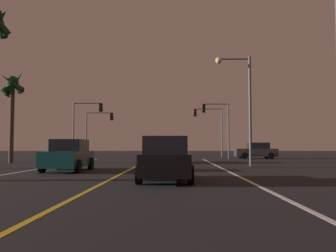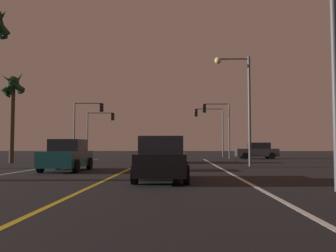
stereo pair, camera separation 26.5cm
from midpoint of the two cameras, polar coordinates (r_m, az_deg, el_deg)
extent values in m
cube|color=silver|center=(15.84, 11.43, -7.93)|extent=(0.16, 43.23, 0.01)
cube|color=gold|center=(15.86, -8.37, -7.95)|extent=(0.16, 43.23, 0.01)
cylinder|color=black|center=(38.13, 12.23, -4.59)|extent=(0.68, 0.22, 0.68)
cylinder|color=black|center=(39.90, 11.76, -4.53)|extent=(0.68, 0.22, 0.68)
cylinder|color=black|center=(38.71, 16.18, -4.52)|extent=(0.68, 0.22, 0.68)
cylinder|color=black|center=(40.46, 15.54, -4.46)|extent=(0.68, 0.22, 0.68)
cube|color=#38383D|center=(39.27, 13.93, -4.06)|extent=(4.30, 1.80, 0.80)
cube|color=black|center=(39.32, 14.27, -3.01)|extent=(2.10, 1.60, 0.64)
cube|color=red|center=(39.19, 17.12, -3.87)|extent=(0.08, 0.24, 0.16)
cube|color=red|center=(40.34, 16.67, -3.85)|extent=(0.08, 0.24, 0.16)
cylinder|color=black|center=(18.65, -13.83, -6.14)|extent=(0.22, 0.68, 0.68)
cylinder|color=black|center=(19.21, -19.04, -5.97)|extent=(0.22, 0.68, 0.68)
cylinder|color=black|center=(21.26, -11.87, -5.79)|extent=(0.22, 0.68, 0.68)
cylinder|color=black|center=(21.76, -16.50, -5.66)|extent=(0.22, 0.68, 0.68)
cube|color=#145156|center=(20.19, -15.26, -4.98)|extent=(1.80, 4.30, 0.80)
cube|color=black|center=(20.41, -15.02, -2.94)|extent=(1.60, 2.10, 0.64)
cube|color=red|center=(22.05, -12.16, -4.60)|extent=(0.24, 0.08, 0.16)
cube|color=red|center=(22.37, -15.15, -4.54)|extent=(0.24, 0.08, 0.16)
cylinder|color=black|center=(30.59, -1.76, -5.03)|extent=(0.22, 0.68, 0.68)
cylinder|color=black|center=(30.53, 1.62, -5.04)|extent=(0.22, 0.68, 0.68)
cylinder|color=black|center=(27.90, -2.10, -5.21)|extent=(0.22, 0.68, 0.68)
cylinder|color=black|center=(27.83, 1.61, -5.22)|extent=(0.22, 0.68, 0.68)
cube|color=maroon|center=(29.19, -0.16, -4.50)|extent=(1.80, 4.30, 0.80)
cube|color=black|center=(28.93, -0.17, -3.08)|extent=(1.60, 2.10, 0.64)
cube|color=red|center=(27.12, -1.57, -4.38)|extent=(0.24, 0.08, 0.16)
cube|color=red|center=(27.08, 0.97, -4.39)|extent=(0.24, 0.08, 0.16)
cylinder|color=black|center=(15.49, -3.54, -6.85)|extent=(0.22, 0.68, 0.68)
cylinder|color=black|center=(15.43, 3.18, -6.87)|extent=(0.22, 0.68, 0.68)
cylinder|color=black|center=(12.81, -4.66, -7.62)|extent=(0.22, 0.68, 0.68)
cylinder|color=black|center=(12.73, 3.49, -7.65)|extent=(0.22, 0.68, 0.68)
cube|color=black|center=(14.06, -0.37, -5.93)|extent=(1.80, 4.30, 0.80)
cube|color=black|center=(13.80, -0.41, -2.99)|extent=(1.60, 2.10, 0.64)
cube|color=red|center=(12.00, -3.62, -5.92)|extent=(0.24, 0.08, 0.16)
cube|color=red|center=(11.95, 2.14, -5.93)|extent=(0.24, 0.08, 0.16)
cylinder|color=#4C4C51|center=(38.09, 9.79, -0.80)|extent=(0.14, 0.14, 5.76)
cylinder|color=#4C4C51|center=(38.15, 7.86, 3.45)|extent=(2.54, 0.10, 0.10)
cube|color=black|center=(37.99, 5.96, 2.78)|extent=(0.28, 0.36, 0.90)
sphere|color=red|center=(38.01, 5.72, 3.23)|extent=(0.20, 0.20, 0.20)
sphere|color=#3C2706|center=(37.98, 5.72, 2.78)|extent=(0.20, 0.20, 0.20)
sphere|color=#063816|center=(37.95, 5.72, 2.33)|extent=(0.20, 0.20, 0.20)
cylinder|color=#4C4C51|center=(39.25, -14.32, -0.73)|extent=(0.14, 0.14, 5.88)
cylinder|color=#4C4C51|center=(39.10, -12.26, 3.50)|extent=(2.84, 0.10, 0.10)
cube|color=black|center=(38.73, -10.22, 2.87)|extent=(0.28, 0.36, 0.90)
sphere|color=red|center=(38.73, -9.99, 3.32)|extent=(0.20, 0.20, 0.20)
sphere|color=#3C2706|center=(38.70, -9.99, 2.88)|extent=(0.20, 0.20, 0.20)
sphere|color=#063816|center=(38.67, -9.99, 2.43)|extent=(0.20, 0.20, 0.20)
cylinder|color=#4C4C51|center=(43.54, 8.78, -1.07)|extent=(0.14, 0.14, 5.81)
cylinder|color=#4C4C51|center=(43.57, 6.70, 2.68)|extent=(3.13, 0.10, 0.10)
cube|color=black|center=(43.42, 4.64, 2.09)|extent=(0.28, 0.36, 0.90)
sphere|color=red|center=(43.44, 4.43, 2.49)|extent=(0.20, 0.20, 0.20)
sphere|color=#3C2706|center=(43.41, 4.43, 2.09)|extent=(0.20, 0.20, 0.20)
sphere|color=#063816|center=(43.38, 4.43, 1.70)|extent=(0.20, 0.20, 0.20)
cylinder|color=#4C4C51|center=(44.54, -12.37, -1.36)|extent=(0.14, 0.14, 5.37)
cylinder|color=#4C4C51|center=(44.36, -10.44, 2.03)|extent=(3.01, 0.10, 0.10)
cube|color=black|center=(44.03, -8.53, 1.47)|extent=(0.28, 0.36, 0.90)
sphere|color=red|center=(44.03, -8.33, 1.86)|extent=(0.20, 0.20, 0.20)
sphere|color=#3C2706|center=(44.00, -8.33, 1.47)|extent=(0.20, 0.20, 0.20)
sphere|color=#063816|center=(43.98, -8.33, 1.08)|extent=(0.20, 0.20, 0.20)
cylinder|color=#4C4C51|center=(12.14, 25.27, 9.09)|extent=(0.18, 0.18, 7.70)
cylinder|color=#4C4C51|center=(24.60, 12.98, 2.30)|extent=(0.18, 0.18, 7.30)
cylinder|color=#4C4C51|center=(25.00, 10.52, 10.32)|extent=(2.06, 0.10, 0.10)
sphere|color=#F9D88C|center=(24.84, 8.14, 10.15)|extent=(0.44, 0.44, 0.44)
cone|color=#19381E|center=(25.28, -24.63, 15.01)|extent=(0.90, 2.03, 2.19)
cylinder|color=#473826|center=(31.29, -23.07, 0.33)|extent=(0.36, 0.36, 6.22)
sphere|color=#19381E|center=(31.66, -22.94, 6.41)|extent=(0.90, 0.90, 0.90)
cone|color=#19381E|center=(31.47, -22.49, 6.18)|extent=(0.83, 1.83, 1.53)
cone|color=#19381E|center=(31.89, -22.66, 6.07)|extent=(1.79, 0.76, 2.19)
cone|color=#19381E|center=(31.93, -23.07, 6.06)|extent=(1.66, 1.48, 1.81)
cone|color=#19381E|center=(31.58, -23.48, 6.17)|extent=(1.44, 1.68, 1.49)
cone|color=#19381E|center=(31.35, -23.05, 6.23)|extent=(1.99, 0.98, 1.64)
camera|label=1|loc=(0.13, -88.26, -0.10)|focal=38.81mm
camera|label=2|loc=(0.13, 91.74, 0.10)|focal=38.81mm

